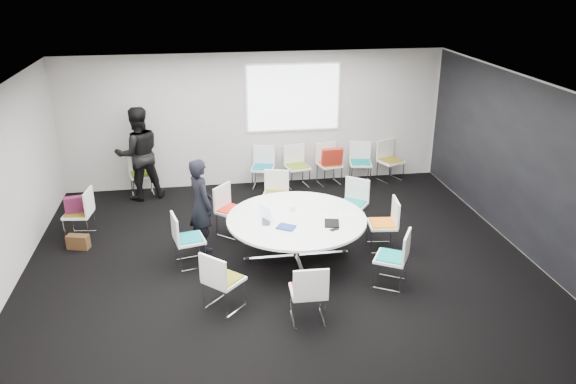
{
  "coord_description": "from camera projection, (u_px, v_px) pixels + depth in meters",
  "views": [
    {
      "loc": [
        -1.12,
        -7.92,
        4.43
      ],
      "look_at": [
        0.2,
        0.4,
        1.0
      ],
      "focal_mm": 35.0,
      "sensor_mm": 36.0,
      "label": 1
    }
  ],
  "objects": [
    {
      "name": "room_shell",
      "position": [
        285.0,
        178.0,
        8.56
      ],
      "size": [
        8.08,
        7.08,
        2.88
      ],
      "color": "black",
      "rests_on": "ground"
    },
    {
      "name": "chair_ring_h",
      "position": [
        391.0,
        268.0,
        8.26
      ],
      "size": [
        0.62,
        0.62,
        0.88
      ],
      "rotation": [
        0.0,
        0.0,
        7.32
      ],
      "color": "silver",
      "rests_on": "ground"
    },
    {
      "name": "chair_ring_c",
      "position": [
        275.0,
        204.0,
        10.48
      ],
      "size": [
        0.57,
        0.56,
        0.88
      ],
      "rotation": [
        0.0,
        0.0,
        2.86
      ],
      "color": "silver",
      "rests_on": "ground"
    },
    {
      "name": "phone",
      "position": [
        334.0,
        229.0,
        8.42
      ],
      "size": [
        0.16,
        0.12,
        0.01
      ],
      "primitive_type": "cube",
      "rotation": [
        0.0,
        0.0,
        0.38
      ],
      "color": "black",
      "rests_on": "conference_table"
    },
    {
      "name": "chair_ring_a",
      "position": [
        382.0,
        233.0,
        9.32
      ],
      "size": [
        0.5,
        0.51,
        0.88
      ],
      "rotation": [
        0.0,
        0.0,
        1.45
      ],
      "color": "silver",
      "rests_on": "ground"
    },
    {
      "name": "person_back",
      "position": [
        138.0,
        154.0,
        11.12
      ],
      "size": [
        1.08,
        0.95,
        1.89
      ],
      "primitive_type": "imported",
      "rotation": [
        0.0,
        0.0,
        3.43
      ],
      "color": "black",
      "rests_on": "ground"
    },
    {
      "name": "chair_back_d",
      "position": [
        360.0,
        171.0,
        12.17
      ],
      "size": [
        0.53,
        0.52,
        0.88
      ],
      "rotation": [
        0.0,
        0.0,
        2.97
      ],
      "color": "silver",
      "rests_on": "ground"
    },
    {
      "name": "brown_bag",
      "position": [
        78.0,
        242.0,
        9.38
      ],
      "size": [
        0.39,
        0.25,
        0.24
      ],
      "primitive_type": "cube",
      "rotation": [
        0.0,
        0.0,
        -0.27
      ],
      "color": "#452C16",
      "rests_on": "ground"
    },
    {
      "name": "red_jacket",
      "position": [
        332.0,
        156.0,
        11.73
      ],
      "size": [
        0.45,
        0.19,
        0.36
      ],
      "primitive_type": "cube",
      "rotation": [
        0.17,
        0.0,
        0.07
      ],
      "color": "#9F2213",
      "rests_on": "chair_back_c"
    },
    {
      "name": "person_main",
      "position": [
        201.0,
        205.0,
        9.14
      ],
      "size": [
        0.58,
        0.68,
        1.58
      ],
      "primitive_type": "imported",
      "rotation": [
        0.0,
        0.0,
        1.99
      ],
      "color": "black",
      "rests_on": "ground"
    },
    {
      "name": "chair_ring_g",
      "position": [
        308.0,
        303.0,
        7.42
      ],
      "size": [
        0.47,
        0.46,
        0.88
      ],
      "rotation": [
        0.0,
        0.0,
        6.26
      ],
      "color": "silver",
      "rests_on": "ground"
    },
    {
      "name": "notebook_black",
      "position": [
        332.0,
        223.0,
        8.6
      ],
      "size": [
        0.28,
        0.34,
        0.02
      ],
      "primitive_type": "cube",
      "rotation": [
        0.0,
        0.0,
        -0.22
      ],
      "color": "black",
      "rests_on": "conference_table"
    },
    {
      "name": "conference_table",
      "position": [
        296.0,
        229.0,
        8.89
      ],
      "size": [
        2.2,
        2.2,
        0.73
      ],
      "color": "silver",
      "rests_on": "ground"
    },
    {
      "name": "chair_ring_b",
      "position": [
        352.0,
        213.0,
        10.09
      ],
      "size": [
        0.64,
        0.64,
        0.88
      ],
      "rotation": [
        0.0,
        0.0,
        2.48
      ],
      "color": "silver",
      "rests_on": "ground"
    },
    {
      "name": "chair_person_back",
      "position": [
        142.0,
        182.0,
        11.52
      ],
      "size": [
        0.55,
        0.54,
        0.88
      ],
      "rotation": [
        0.0,
        0.0,
        3.36
      ],
      "color": "silver",
      "rests_on": "ground"
    },
    {
      "name": "chair_ring_e",
      "position": [
        189.0,
        249.0,
        8.81
      ],
      "size": [
        0.54,
        0.55,
        0.88
      ],
      "rotation": [
        0.0,
        0.0,
        4.94
      ],
      "color": "silver",
      "rests_on": "ground"
    },
    {
      "name": "laptop",
      "position": [
        269.0,
        221.0,
        8.68
      ],
      "size": [
        0.22,
        0.31,
        0.02
      ],
      "primitive_type": "imported",
      "rotation": [
        0.0,
        0.0,
        1.46
      ],
      "color": "#333338",
      "rests_on": "conference_table"
    },
    {
      "name": "chair_spare_left",
      "position": [
        81.0,
        223.0,
        9.72
      ],
      "size": [
        0.5,
        0.51,
        0.88
      ],
      "rotation": [
        0.0,
        0.0,
        1.44
      ],
      "color": "silver",
      "rests_on": "ground"
    },
    {
      "name": "chair_back_c",
      "position": [
        329.0,
        172.0,
        12.09
      ],
      "size": [
        0.54,
        0.53,
        0.88
      ],
      "rotation": [
        0.0,
        0.0,
        3.34
      ],
      "color": "silver",
      "rests_on": "ground"
    },
    {
      "name": "chair_back_a",
      "position": [
        263.0,
        175.0,
        11.88
      ],
      "size": [
        0.56,
        0.55,
        0.88
      ],
      "rotation": [
        0.0,
        0.0,
        2.89
      ],
      "color": "silver",
      "rests_on": "ground"
    },
    {
      "name": "papers_front",
      "position": [
        347.0,
        214.0,
        8.94
      ],
      "size": [
        0.35,
        0.3,
        0.0
      ],
      "primitive_type": "cube",
      "rotation": [
        0.0,
        0.0,
        -0.36
      ],
      "color": "white",
      "rests_on": "conference_table"
    },
    {
      "name": "cup",
      "position": [
        293.0,
        208.0,
        9.05
      ],
      "size": [
        0.08,
        0.08,
        0.09
      ],
      "primitive_type": "cylinder",
      "color": "white",
      "rests_on": "conference_table"
    },
    {
      "name": "laptop_lid",
      "position": [
        265.0,
        212.0,
        8.69
      ],
      "size": [
        0.15,
        0.27,
        0.22
      ],
      "primitive_type": "cube",
      "rotation": [
        0.0,
        0.0,
        2.05
      ],
      "color": "silver",
      "rests_on": "conference_table"
    },
    {
      "name": "chair_ring_d",
      "position": [
        232.0,
        219.0,
        9.84
      ],
      "size": [
        0.64,
        0.64,
        0.88
      ],
      "rotation": [
        0.0,
        0.0,
        4.01
      ],
      "color": "silver",
      "rests_on": "ground"
    },
    {
      "name": "papers_right",
      "position": [
        322.0,
        207.0,
        9.22
      ],
      "size": [
        0.33,
        0.25,
        0.0
      ],
      "primitive_type": "cube",
      "rotation": [
        0.0,
        0.0,
        0.14
      ],
      "color": "silver",
      "rests_on": "conference_table"
    },
    {
      "name": "tablet_folio",
      "position": [
        286.0,
        227.0,
        8.47
      ],
      "size": [
        0.33,
        0.31,
        0.03
      ],
      "primitive_type": "cube",
      "rotation": [
        0.0,
        0.0,
        -0.56
      ],
      "color": "navy",
      "rests_on": "conference_table"
    },
    {
      "name": "chair_ring_f",
      "position": [
        224.0,
        291.0,
        7.69
      ],
      "size": [
        0.64,
        0.64,
        0.88
      ],
      "rotation": [
        0.0,
        0.0,
        5.51
      ],
      "color": "silver",
      "rests_on": "ground"
    },
    {
      "name": "chair_back_b",
      "position": [
        297.0,
        174.0,
        11.95
      ],
      "size": [
        0.54,
        0.53,
        0.88
      ],
      "rotation": [
        0.0,
        0.0,
        3.33
      ],
      "color": "silver",
      "rests_on": "ground"
    },
    {
      "name": "projection_screen",
      "position": [
        293.0,
        98.0,
        11.66
      ],
      "size": [
        1.9,
        0.03,
        1.35
      ],
      "primitive_type": "cube",
      "color": "white",
      "rests_on": "room_shell"
    },
    {
      "name": "chair_back_e",
      "position": [
        390.0,
        168.0,
        12.29
      ],
      "size": [
        0.59,
        0.59,
        0.88
      ],
      "rotation": [
        0.0,
        0.0,
        3.53
      ],
      "color": "silver",
      "rests_on": "ground"
    },
    {
      "name": "maroon_bag",
      "position": [
        77.0,
        204.0,
        9.59
      ],
      "size": [
        0.42,
        0.21,
        0.28
      ],
      "primitive_type": "cube",
      "rotation": [
        0.0,
        0.0,
        0.17
      ],
      "color": "#511530",
      "rests_on": "chair_spare_left"
    }
  ]
}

